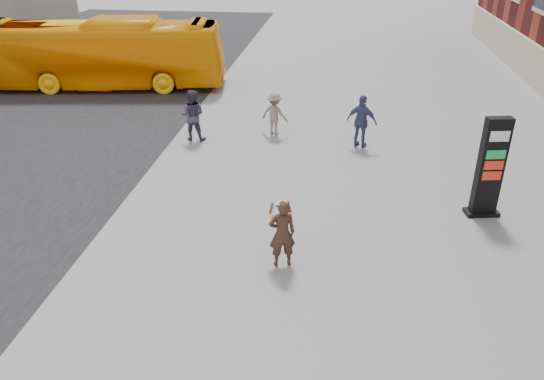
# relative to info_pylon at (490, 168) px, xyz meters

# --- Properties ---
(ground) EXTENTS (100.00, 100.00, 0.00)m
(ground) POSITION_rel_info_pylon_xyz_m (-4.46, -2.27, -1.31)
(ground) COLOR #9E9EA3
(info_pylon) EXTENTS (0.90, 0.56, 2.63)m
(info_pylon) POSITION_rel_info_pylon_xyz_m (0.00, 0.00, 0.00)
(info_pylon) COLOR black
(info_pylon) RESTS_ON ground
(woman) EXTENTS (0.72, 0.68, 1.60)m
(woman) POSITION_rel_info_pylon_xyz_m (-4.88, -2.88, -0.49)
(woman) COLOR #372318
(woman) RESTS_ON ground
(bus) EXTENTS (11.07, 4.00, 3.01)m
(bus) POSITION_rel_info_pylon_xyz_m (-14.40, 10.06, 0.20)
(bus) COLOR #FAA106
(bus) RESTS_ON road
(pedestrian_a) EXTENTS (0.86, 0.67, 1.76)m
(pedestrian_a) POSITION_rel_info_pylon_xyz_m (-8.73, 4.21, -0.43)
(pedestrian_a) COLOR #353341
(pedestrian_a) RESTS_ON ground
(pedestrian_b) EXTENTS (1.09, 0.83, 1.50)m
(pedestrian_b) POSITION_rel_info_pylon_xyz_m (-6.02, 5.09, -0.56)
(pedestrian_b) COLOR slate
(pedestrian_b) RESTS_ON ground
(pedestrian_c) EXTENTS (1.12, 0.78, 1.77)m
(pedestrian_c) POSITION_rel_info_pylon_xyz_m (-3.02, 4.27, -0.43)
(pedestrian_c) COLOR #393F68
(pedestrian_c) RESTS_ON ground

